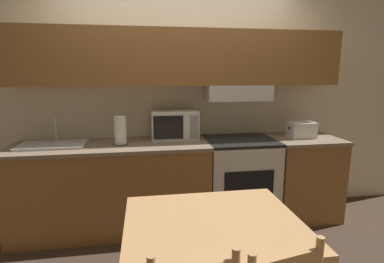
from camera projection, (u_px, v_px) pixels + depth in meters
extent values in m
plane|color=#3D2D23|center=(180.00, 209.00, 3.50)|extent=(16.00, 16.00, 0.00)
cube|color=silver|center=(179.00, 100.00, 3.28)|extent=(5.71, 0.05, 2.55)
cube|color=#936033|center=(181.00, 58.00, 3.01)|extent=(3.31, 0.32, 0.55)
cube|color=silver|center=(237.00, 93.00, 3.18)|extent=(0.68, 0.34, 0.16)
cube|color=#936033|center=(113.00, 189.00, 3.00)|extent=(1.89, 0.63, 0.85)
cube|color=#84705B|center=(111.00, 146.00, 2.91)|extent=(1.91, 0.65, 0.04)
cube|color=#936033|center=(301.00, 178.00, 3.31)|extent=(0.68, 0.63, 0.85)
cube|color=#84705B|center=(304.00, 139.00, 3.23)|extent=(0.70, 0.65, 0.04)
cube|color=silver|center=(239.00, 181.00, 3.21)|extent=(0.71, 0.62, 0.85)
cube|color=black|center=(240.00, 141.00, 3.12)|extent=(0.71, 0.62, 0.03)
cube|color=black|center=(249.00, 186.00, 2.89)|extent=(0.50, 0.01, 0.30)
cylinder|color=black|center=(229.00, 143.00, 2.98)|extent=(0.10, 0.10, 0.01)
cylinder|color=black|center=(259.00, 142.00, 3.03)|extent=(0.10, 0.10, 0.01)
cylinder|color=black|center=(222.00, 138.00, 3.22)|extent=(0.10, 0.10, 0.01)
cylinder|color=black|center=(251.00, 137.00, 3.27)|extent=(0.10, 0.10, 0.01)
cube|color=silver|center=(175.00, 125.00, 3.12)|extent=(0.48, 0.29, 0.30)
cube|color=black|center=(168.00, 127.00, 2.97)|extent=(0.30, 0.01, 0.23)
cube|color=gray|center=(194.00, 127.00, 3.01)|extent=(0.09, 0.01, 0.23)
cube|color=silver|center=(301.00, 130.00, 3.19)|extent=(0.26, 0.20, 0.17)
cube|color=black|center=(289.00, 128.00, 3.17)|extent=(0.01, 0.02, 0.02)
cube|color=black|center=(294.00, 123.00, 3.16)|extent=(0.04, 0.14, 0.01)
cube|color=black|center=(299.00, 123.00, 3.17)|extent=(0.04, 0.14, 0.01)
cube|color=black|center=(305.00, 122.00, 3.18)|extent=(0.04, 0.14, 0.01)
cube|color=black|center=(310.00, 122.00, 3.19)|extent=(0.04, 0.14, 0.01)
cube|color=#B7BABF|center=(53.00, 145.00, 2.83)|extent=(0.60, 0.35, 0.02)
cube|color=#4C4F54|center=(52.00, 145.00, 2.81)|extent=(0.51, 0.26, 0.01)
cylinder|color=#B7BABF|center=(55.00, 128.00, 2.93)|extent=(0.02, 0.02, 0.25)
cylinder|color=#B7BABF|center=(52.00, 116.00, 2.84)|extent=(0.02, 0.12, 0.02)
cylinder|color=black|center=(121.00, 144.00, 2.89)|extent=(0.13, 0.13, 0.01)
cylinder|color=white|center=(120.00, 130.00, 2.87)|extent=(0.11, 0.11, 0.27)
cube|color=tan|center=(213.00, 224.00, 1.66)|extent=(0.97, 0.81, 0.04)
cube|color=tan|center=(135.00, 255.00, 2.01)|extent=(0.06, 0.06, 0.72)
cube|color=tan|center=(262.00, 243.00, 2.15)|extent=(0.06, 0.06, 0.72)
cube|color=tan|center=(287.00, 263.00, 1.25)|extent=(0.34, 0.09, 0.06)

